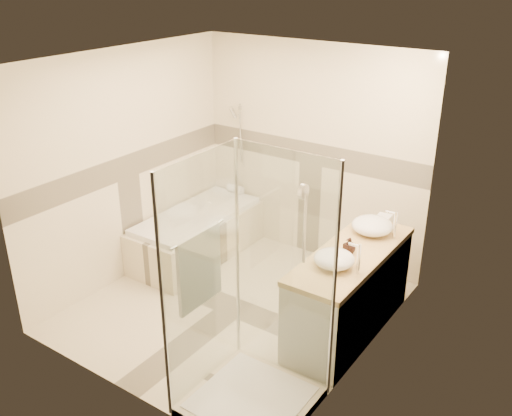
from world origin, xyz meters
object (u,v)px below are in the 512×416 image
Objects in this scene: shower_enclosure at (244,344)px; vessel_sink_far at (334,259)px; bathtub at (197,232)px; vessel_sink_near at (372,226)px; amenity_bottle_a at (348,247)px; vanity at (349,292)px; amenity_bottle_b at (349,246)px.

vessel_sink_far is at bearing 73.98° from shower_enclosure.
vessel_sink_far reaches higher than bathtub.
vessel_sink_near is 2.62× the size of amenity_bottle_a.
amenity_bottle_a is (-0.02, -0.05, 0.50)m from vanity.
vessel_sink_near is 0.49m from amenity_bottle_b.
amenity_bottle_b is (0.00, 0.30, 0.00)m from vessel_sink_far.
amenity_bottle_a is 1.03× the size of amenity_bottle_b.
vanity is 4.55× the size of vessel_sink_far.
vessel_sink_near reaches higher than bathtub.
amenity_bottle_b is at bearing -129.21° from vanity.
bathtub is at bearing 169.27° from amenity_bottle_a.
vessel_sink_far is (-0.02, -0.32, 0.50)m from vanity.
vessel_sink_far is at bearing -93.57° from vanity.
shower_enclosure reaches higher than amenity_bottle_a.
vessel_sink_far is at bearing -90.00° from vessel_sink_near.
vanity is 0.79× the size of shower_enclosure.
vanity is 0.69m from vessel_sink_near.
bathtub is 2.25m from amenity_bottle_b.
amenity_bottle_a is (2.13, -0.40, 0.62)m from bathtub.
amenity_bottle_a is (0.00, 0.27, 0.00)m from vessel_sink_far.
vessel_sink_far is 2.35× the size of amenity_bottle_a.
vanity is 0.50m from amenity_bottle_b.
amenity_bottle_b is at bearing 90.00° from vessel_sink_far.
vessel_sink_near is (2.13, 0.12, 0.62)m from bathtub.
amenity_bottle_b is at bearing 77.65° from shower_enclosure.
vessel_sink_far is at bearing -90.00° from amenity_bottle_b.
amenity_bottle_a reaches higher than amenity_bottle_b.
vanity is 10.69× the size of amenity_bottle_a.
vanity is (2.15, -0.35, 0.12)m from bathtub.
bathtub is 2.47m from shower_enclosure.
shower_enclosure is 5.13× the size of vessel_sink_near.
vessel_sink_near reaches higher than vessel_sink_far.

